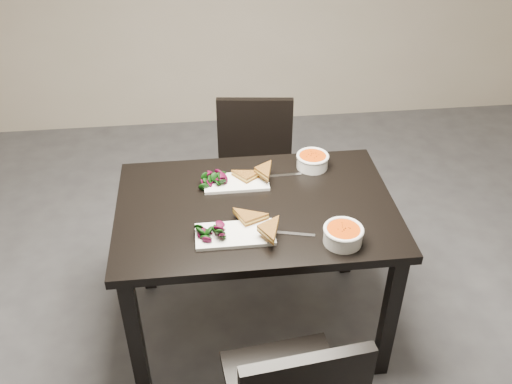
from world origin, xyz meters
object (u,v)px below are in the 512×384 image
(table, at_px, (256,223))
(plate_near, at_px, (235,234))
(soup_bowl_far, at_px, (312,160))
(soup_bowl_near, at_px, (343,234))
(chair_far, at_px, (255,167))
(plate_far, at_px, (236,182))

(table, relative_size, plate_near, 3.80)
(plate_near, relative_size, soup_bowl_far, 2.06)
(soup_bowl_near, distance_m, soup_bowl_far, 0.55)
(plate_near, xyz_separation_m, soup_bowl_far, (0.41, 0.47, 0.03))
(plate_near, height_order, soup_bowl_near, soup_bowl_near)
(table, xyz_separation_m, soup_bowl_near, (0.31, -0.28, 0.14))
(soup_bowl_near, bearing_deg, chair_far, 103.53)
(chair_far, bearing_deg, soup_bowl_far, -55.98)
(table, height_order, plate_near, plate_near)
(table, height_order, soup_bowl_near, soup_bowl_near)
(soup_bowl_near, bearing_deg, plate_near, 168.56)
(chair_far, xyz_separation_m, soup_bowl_near, (0.24, -0.99, 0.31))
(table, relative_size, plate_far, 4.12)
(table, bearing_deg, soup_bowl_far, 42.19)
(chair_far, xyz_separation_m, soup_bowl_far, (0.22, -0.44, 0.30))
(table, distance_m, soup_bowl_near, 0.44)
(table, bearing_deg, plate_near, -118.77)
(plate_far, bearing_deg, soup_bowl_near, -49.73)
(table, bearing_deg, chair_far, 84.05)
(soup_bowl_near, height_order, soup_bowl_far, soup_bowl_near)
(chair_far, height_order, plate_far, chair_far)
(plate_far, bearing_deg, plate_near, -95.59)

